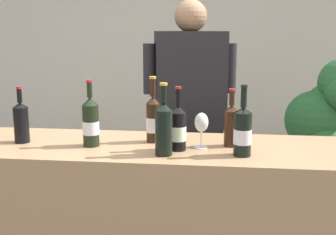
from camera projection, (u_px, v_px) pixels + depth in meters
The scene contains 12 objects.
wall_back at pixel (185, 38), 4.73m from camera, with size 8.00×0.10×2.80m, color beige.
counter at pixel (144, 227), 2.39m from camera, with size 2.51×0.62×0.91m, color #9E7A56.
wine_bottle_0 at pixel (91, 122), 2.27m from camera, with size 0.09×0.09×0.34m.
wine_bottle_1 at pixel (243, 131), 2.09m from camera, with size 0.09×0.09×0.34m.
wine_bottle_3 at pixel (164, 127), 2.10m from camera, with size 0.08×0.08×0.35m.
wine_bottle_4 at pixel (21, 121), 2.34m from camera, with size 0.08×0.08×0.30m.
wine_bottle_5 at pixel (231, 124), 2.26m from camera, with size 0.07×0.07×0.30m.
wine_bottle_7 at pixel (153, 119), 2.34m from camera, with size 0.07×0.07×0.35m.
wine_bottle_8 at pixel (178, 128), 2.19m from camera, with size 0.08×0.08×0.32m.
wine_glass at pixel (201, 124), 2.23m from camera, with size 0.07×0.07×0.18m.
person_server at pixel (189, 132), 2.98m from camera, with size 0.60×0.33×1.69m.
potted_shrub at pixel (327, 119), 3.55m from camera, with size 0.64×0.56×1.28m.
Camera 1 is at (0.39, -2.20, 1.52)m, focal length 47.42 mm.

